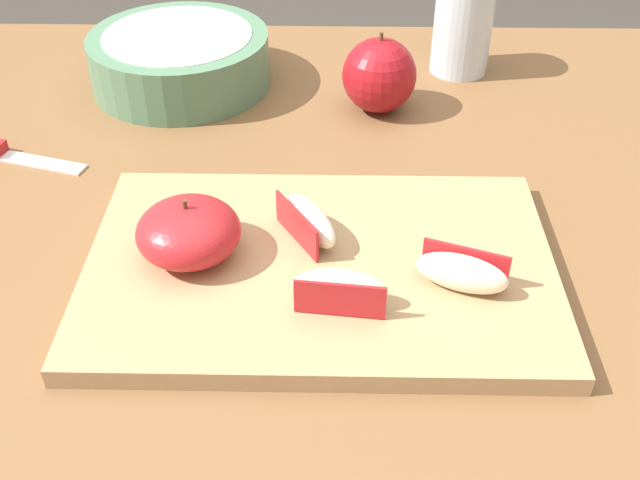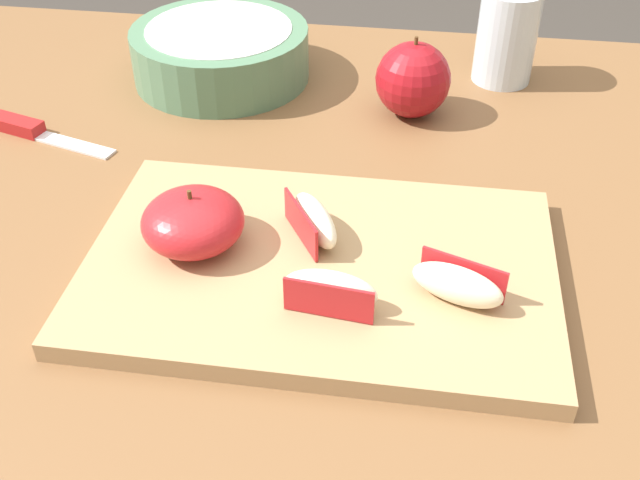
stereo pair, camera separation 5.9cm
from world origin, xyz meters
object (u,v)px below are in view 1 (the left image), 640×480
at_px(ceramic_fruit_bowl, 180,58).
at_px(drinking_glass_water, 463,28).
at_px(apple_wedge_near_knife, 462,272).
at_px(apple_wedge_front, 340,289).
at_px(whole_apple_red_delicious, 379,75).
at_px(cutting_board, 320,268).
at_px(apple_wedge_back, 309,221).
at_px(apple_half_skin_up, 189,232).

distance_m(ceramic_fruit_bowl, drinking_glass_water, 0.33).
bearing_deg(apple_wedge_near_knife, drinking_glass_water, 82.94).
distance_m(apple_wedge_front, whole_apple_red_delicious, 0.34).
distance_m(apple_wedge_near_knife, apple_wedge_front, 0.09).
relative_size(whole_apple_red_delicious, drinking_glass_water, 0.84).
xyz_separation_m(cutting_board, whole_apple_red_delicious, (0.06, 0.28, 0.03)).
xyz_separation_m(apple_wedge_back, ceramic_fruit_bowl, (-0.16, 0.31, -0.00)).
height_order(apple_wedge_back, drinking_glass_water, drinking_glass_water).
bearing_deg(ceramic_fruit_bowl, apple_wedge_near_knife, -53.39).
distance_m(cutting_board, apple_wedge_back, 0.04).
height_order(apple_half_skin_up, ceramic_fruit_bowl, apple_half_skin_up).
xyz_separation_m(apple_wedge_near_knife, ceramic_fruit_bowl, (-0.27, 0.37, -0.00)).
xyz_separation_m(apple_half_skin_up, drinking_glass_water, (0.26, 0.38, 0.01)).
xyz_separation_m(cutting_board, ceramic_fruit_bowl, (-0.17, 0.34, 0.02)).
distance_m(cutting_board, drinking_glass_water, 0.41).
distance_m(apple_wedge_back, whole_apple_red_delicious, 0.26).
height_order(apple_half_skin_up, whole_apple_red_delicious, whole_apple_red_delicious).
bearing_deg(ceramic_fruit_bowl, apple_wedge_back, -62.94).
bearing_deg(drinking_glass_water, apple_wedge_front, -108.28).
distance_m(cutting_board, apple_half_skin_up, 0.11).
height_order(apple_half_skin_up, apple_wedge_near_knife, apple_half_skin_up).
bearing_deg(drinking_glass_water, ceramic_fruit_bowl, -172.32).
xyz_separation_m(apple_wedge_front, whole_apple_red_delicious, (0.04, 0.33, 0.01)).
relative_size(apple_half_skin_up, whole_apple_red_delicious, 0.94).
bearing_deg(whole_apple_red_delicious, drinking_glass_water, 44.54).
relative_size(whole_apple_red_delicious, ceramic_fruit_bowl, 0.43).
bearing_deg(apple_wedge_front, apple_wedge_back, 107.06).
distance_m(apple_wedge_near_knife, drinking_glass_water, 0.42).
relative_size(apple_wedge_near_knife, drinking_glass_water, 0.71).
xyz_separation_m(apple_wedge_near_knife, whole_apple_red_delicious, (-0.05, 0.31, 0.01)).
height_order(cutting_board, apple_wedge_back, apple_wedge_back).
distance_m(apple_half_skin_up, drinking_glass_water, 0.46).
distance_m(apple_half_skin_up, apple_wedge_back, 0.10).
height_order(apple_wedge_near_knife, whole_apple_red_delicious, whole_apple_red_delicious).
height_order(apple_wedge_near_knife, apple_wedge_front, same).
distance_m(apple_wedge_front, ceramic_fruit_bowl, 0.43).
bearing_deg(apple_wedge_back, drinking_glass_water, 64.35).
height_order(cutting_board, drinking_glass_water, drinking_glass_water).
xyz_separation_m(apple_wedge_near_knife, drinking_glass_water, (0.05, 0.41, 0.02)).
bearing_deg(whole_apple_red_delicious, apple_wedge_back, -105.09).
bearing_deg(drinking_glass_water, apple_wedge_back, -115.65).
height_order(cutting_board, whole_apple_red_delicious, whole_apple_red_delicious).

